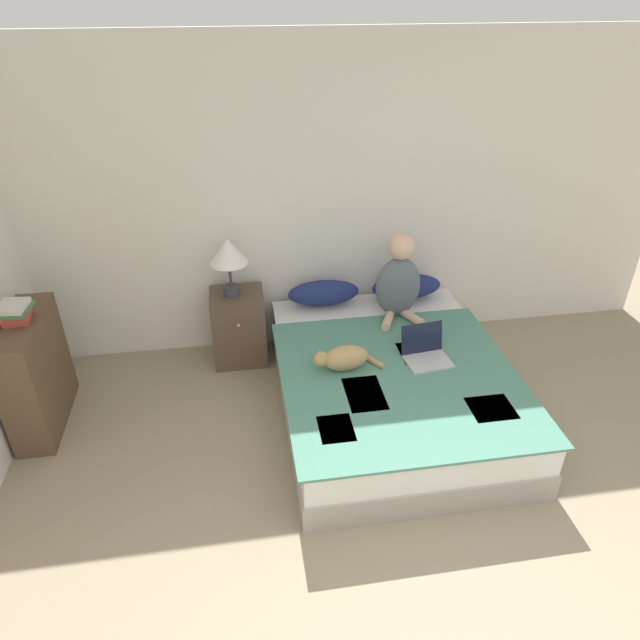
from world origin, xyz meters
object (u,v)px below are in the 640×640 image
Objects in this scene: bed at (391,385)px; table_lamp at (228,254)px; cat_tabby at (344,358)px; bookshelf at (35,373)px; laptop_open at (426,353)px; nightstand at (239,327)px; person_sitting at (399,281)px; pillow_far at (406,286)px; book_stack_top at (15,312)px; pillow_near at (324,293)px.

bed is 1.61m from table_lamp.
bookshelf is (-2.17, 0.31, -0.11)m from cat_tabby.
bookshelf is at bearing 167.50° from laptop_open.
cat_tabby is at bearing -51.45° from nightstand.
laptop_open is 1.69m from table_lamp.
table_lamp is at bearing 170.48° from person_sitting.
bed is 1.03m from pillow_far.
bookshelf is at bearing -167.70° from pillow_far.
person_sitting is 2.07× the size of laptop_open.
laptop_open is 2.84m from book_stack_top.
bed is at bearing -38.21° from nightstand.
person_sitting is (0.56, -0.28, 0.21)m from pillow_near.
bookshelf is 3.55× the size of book_stack_top.
book_stack_top is at bearing -157.86° from table_lamp.
table_lamp is (-1.36, 0.87, 0.49)m from laptop_open.
bookshelf is (-2.18, -0.63, -0.12)m from pillow_near.
person_sitting reaches higher than bed.
cat_tabby is at bearing -90.82° from pillow_near.
bed is 2.43× the size of bookshelf.
pillow_far is 0.38m from person_sitting.
pillow_far is 0.93m from laptop_open.
bed is 3.48× the size of pillow_near.
cat_tabby is 0.62m from laptop_open.
pillow_far is at bearing 12.30° from bookshelf.
bed is 2.56m from bookshelf.
pillow_near is 2.27m from bookshelf.
bed is 4.28× the size of table_lamp.
table_lamp is 1.63m from bookshelf.
pillow_far is 1.20m from cat_tabby.
cat_tabby is at bearing -174.04° from bed.
nightstand is at bearing -176.18° from pillow_near.
person_sitting is 0.70m from laptop_open.
pillow_near is (-0.36, 0.91, 0.33)m from bed.
book_stack_top is (-2.75, -0.36, 0.17)m from person_sitting.
table_lamp is at bearing 22.14° from book_stack_top.
cat_tabby is 2.13× the size of book_stack_top.
bed is 8.65× the size of book_stack_top.
pillow_far is 1.55m from table_lamp.
cat_tabby is 2.19m from bookshelf.
pillow_near is 1.00× the size of pillow_far.
person_sitting is at bearing -9.52° from table_lamp.
pillow_far is at bearing 12.29° from book_stack_top.
nightstand is 1.28× the size of table_lamp.
person_sitting reaches higher than table_lamp.
person_sitting reaches higher than pillow_far.
person_sitting is at bearing 7.41° from bookshelf.
cat_tabby is at bearing -130.60° from person_sitting.
nightstand is at bearing -178.08° from pillow_far.
pillow_near is at bearing 3.82° from nightstand.
pillow_near is 0.84× the size of person_sitting.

